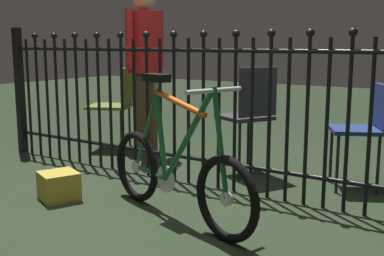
{
  "coord_description": "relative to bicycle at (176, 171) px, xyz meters",
  "views": [
    {
      "loc": [
        1.83,
        -2.47,
        1.11
      ],
      "look_at": [
        0.04,
        0.2,
        0.55
      ],
      "focal_mm": 45.52,
      "sensor_mm": 36.0,
      "label": 1
    }
  ],
  "objects": [
    {
      "name": "ground_plane",
      "position": [
        -0.09,
        0.04,
        -0.31
      ],
      "size": [
        20.0,
        20.0,
        0.0
      ],
      "primitive_type": "plane",
      "color": "#222F1E"
    },
    {
      "name": "iron_fence",
      "position": [
        -0.15,
        0.72,
        0.33
      ],
      "size": [
        4.84,
        0.07,
        1.26
      ],
      "color": "black",
      "rests_on": "ground"
    },
    {
      "name": "bicycle",
      "position": [
        0.0,
        0.0,
        0.0
      ],
      "size": [
        1.39,
        0.54,
        0.92
      ],
      "color": "black",
      "rests_on": "ground"
    },
    {
      "name": "chair_navy",
      "position": [
        0.81,
        1.33,
        0.2
      ],
      "size": [
        0.49,
        0.49,
        0.81
      ],
      "color": "black",
      "rests_on": "ground"
    },
    {
      "name": "chair_charcoal",
      "position": [
        -0.09,
        1.19,
        0.25
      ],
      "size": [
        0.51,
        0.51,
        0.92
      ],
      "color": "black",
      "rests_on": "ground"
    },
    {
      "name": "chair_olive",
      "position": [
        -1.75,
        1.37,
        0.21
      ],
      "size": [
        0.56,
        0.56,
        0.86
      ],
      "color": "black",
      "rests_on": "ground"
    },
    {
      "name": "person_visitor",
      "position": [
        -1.29,
        1.3,
        0.67
      ],
      "size": [
        0.22,
        0.47,
        1.65
      ],
      "color": "#4C3823",
      "rests_on": "ground"
    },
    {
      "name": "display_crate",
      "position": [
        -0.93,
        -0.16,
        -0.21
      ],
      "size": [
        0.33,
        0.33,
        0.2
      ],
      "primitive_type": "cube",
      "rotation": [
        0.0,
        0.0,
        -0.4
      ],
      "color": "#B29933",
      "rests_on": "ground"
    }
  ]
}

